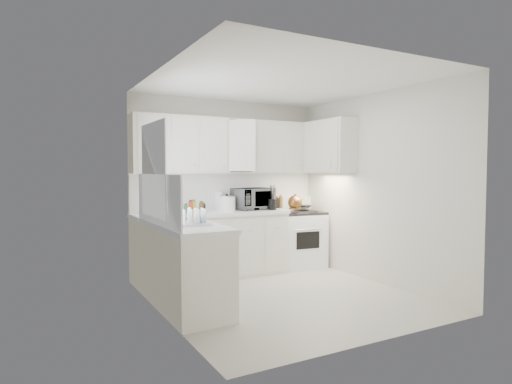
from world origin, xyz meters
TOP-DOWN VIEW (x-y plane):
  - floor at (0.00, 0.00)m, footprint 3.20×3.20m
  - ceiling at (0.00, 0.00)m, footprint 3.20×3.20m
  - wall_back at (0.00, 1.60)m, footprint 3.00×0.00m
  - wall_front at (0.00, -1.60)m, footprint 3.00×0.00m
  - wall_left at (-1.50, 0.00)m, footprint 0.00×3.20m
  - wall_right at (1.50, 0.00)m, footprint 0.00×3.20m
  - window_blinds at (-1.48, 0.35)m, footprint 0.06×0.96m
  - lower_cabinets_back at (-0.39, 1.30)m, footprint 2.22×0.60m
  - lower_cabinets_left at (-1.20, 0.20)m, footprint 0.60×1.60m
  - countertop_back at (-0.39, 1.29)m, footprint 2.24×0.64m
  - countertop_left at (-1.19, 0.20)m, footprint 0.64×1.62m
  - backsplash_back at (0.00, 1.59)m, footprint 2.98×0.02m
  - backsplash_left at (-1.49, 0.20)m, footprint 0.02×1.60m
  - upper_cabinets_back at (0.00, 1.44)m, footprint 3.00×0.33m
  - upper_cabinets_right at (1.33, 0.82)m, footprint 0.33×0.90m
  - sink at (-1.19, 0.55)m, footprint 0.42×0.38m
  - stove at (1.10, 1.29)m, footprint 0.80×0.68m
  - tea_kettle at (0.92, 1.13)m, footprint 0.33×0.30m
  - frying_pan at (1.28, 1.45)m, footprint 0.41×0.54m
  - microwave at (0.30, 1.35)m, footprint 0.63×0.42m
  - rice_cooker at (-0.15, 1.32)m, footprint 0.29×0.29m
  - paper_towel at (-0.18, 1.52)m, footprint 0.12×0.12m
  - utensil_crock at (0.51, 1.13)m, footprint 0.16×0.16m
  - dish_rack at (-1.17, -0.02)m, footprint 0.41×0.33m
  - spice_left_0 at (-0.85, 1.42)m, footprint 0.06×0.06m
  - spice_left_1 at (-0.78, 1.33)m, footprint 0.06×0.06m
  - spice_left_2 at (-0.70, 1.42)m, footprint 0.06×0.06m
  - spice_left_3 at (-0.62, 1.33)m, footprint 0.06×0.06m
  - spice_left_4 at (-0.55, 1.42)m, footprint 0.06×0.06m
  - spice_left_5 at (-0.47, 1.33)m, footprint 0.06×0.06m
  - sauce_right_0 at (0.58, 1.46)m, footprint 0.06×0.06m
  - sauce_right_1 at (0.64, 1.40)m, footprint 0.06×0.06m
  - sauce_right_2 at (0.69, 1.46)m, footprint 0.06×0.06m
  - sauce_right_3 at (0.74, 1.40)m, footprint 0.06×0.06m
  - sauce_right_4 at (0.80, 1.46)m, footprint 0.06×0.06m
  - sauce_right_5 at (0.85, 1.40)m, footprint 0.06×0.06m

SIDE VIEW (x-z plane):
  - floor at x=0.00m, z-range 0.00..0.00m
  - lower_cabinets_back at x=-0.39m, z-range 0.00..0.90m
  - lower_cabinets_left at x=-1.20m, z-range 0.00..0.90m
  - stove at x=1.10m, z-range 0.00..1.13m
  - countertop_back at x=-0.39m, z-range 0.90..0.95m
  - countertop_left at x=-1.19m, z-range 0.90..0.95m
  - frying_pan at x=1.28m, z-range 0.95..0.99m
  - spice_left_0 at x=-0.85m, z-range 0.95..1.08m
  - spice_left_1 at x=-0.78m, z-range 0.95..1.08m
  - spice_left_2 at x=-0.70m, z-range 0.95..1.08m
  - spice_left_3 at x=-0.62m, z-range 0.95..1.08m
  - spice_left_4 at x=-0.55m, z-range 0.95..1.08m
  - spice_left_5 at x=-0.47m, z-range 0.95..1.08m
  - sauce_right_0 at x=0.58m, z-range 0.95..1.14m
  - sauce_right_1 at x=0.64m, z-range 0.95..1.14m
  - sauce_right_2 at x=0.69m, z-range 0.95..1.14m
  - sauce_right_3 at x=0.74m, z-range 0.95..1.14m
  - sauce_right_4 at x=0.80m, z-range 0.95..1.14m
  - sauce_right_5 at x=0.85m, z-range 0.95..1.14m
  - dish_rack at x=-1.17m, z-range 0.95..1.16m
  - tea_kettle at x=0.92m, z-range 0.94..1.19m
  - sink at x=-1.19m, z-range 0.92..1.22m
  - rice_cooker at x=-0.15m, z-range 0.95..1.20m
  - paper_towel at x=-0.18m, z-range 0.95..1.22m
  - utensil_crock at x=0.51m, z-range 0.95..1.34m
  - microwave at x=0.30m, z-range 0.95..1.35m
  - backsplash_back at x=0.00m, z-range 0.95..1.50m
  - backsplash_left at x=-1.49m, z-range 0.95..1.50m
  - wall_back at x=0.00m, z-range -0.20..2.80m
  - wall_front at x=0.00m, z-range -0.20..2.80m
  - wall_left at x=-1.50m, z-range -0.30..2.90m
  - wall_right at x=1.50m, z-range -0.30..2.90m
  - upper_cabinets_back at x=0.00m, z-range 1.10..1.90m
  - upper_cabinets_right at x=1.33m, z-range 1.10..1.90m
  - window_blinds at x=-1.48m, z-range 1.02..2.08m
  - ceiling at x=0.00m, z-range 2.60..2.60m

